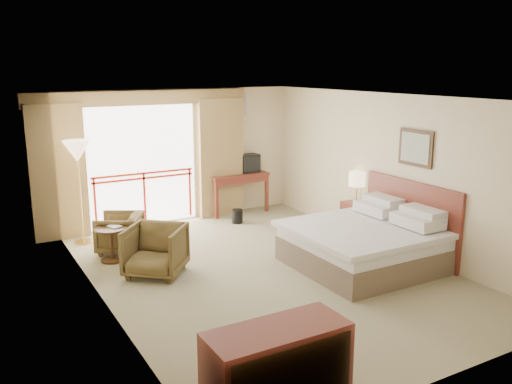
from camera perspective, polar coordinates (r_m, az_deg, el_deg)
floor at (r=8.62m, az=1.01°, el=-8.30°), size 7.00×7.00×0.00m
ceiling at (r=8.03m, az=1.08°, el=9.93°), size 7.00×7.00×0.00m
wall_back at (r=11.32m, az=-8.04°, el=3.86°), size 5.00×0.00×5.00m
wall_front at (r=5.62m, az=19.68°, el=-6.35°), size 5.00×0.00×5.00m
wall_left at (r=7.30m, az=-16.09°, el=-1.65°), size 0.00×7.00×7.00m
wall_right at (r=9.71m, az=13.85°, el=2.08°), size 0.00×7.00×7.00m
balcony_door at (r=11.06m, az=-11.83°, el=2.71°), size 2.40×0.00×2.40m
balcony_railing at (r=11.12m, az=-11.71°, el=0.73°), size 2.09×0.03×1.02m
curtain_left at (r=10.55m, az=-20.17°, el=1.96°), size 1.00×0.26×2.50m
curtain_right at (r=11.53m, az=-3.82°, el=3.64°), size 1.00×0.26×2.50m
valance at (r=10.81m, az=-12.00°, el=9.68°), size 4.40×0.22×0.28m
hvac_vent at (r=11.71m, az=-2.16°, el=9.22°), size 0.50×0.04×0.50m
bed at (r=8.87m, az=11.42°, el=-5.36°), size 2.13×2.06×0.97m
headboard at (r=9.43m, az=15.94°, el=-2.75°), size 0.06×2.10×1.30m
framed_art at (r=9.19m, az=16.45°, el=4.47°), size 0.04×0.72×0.60m
nightstand at (r=10.41m, az=10.62°, el=-2.85°), size 0.49×0.57×0.64m
table_lamp at (r=10.27m, az=10.62°, el=1.30°), size 0.32×0.32×0.56m
phone at (r=10.18m, az=11.03°, el=-1.12°), size 0.19×0.15×0.09m
desk at (r=11.89m, az=-2.23°, el=1.13°), size 1.33×0.64×0.87m
tv at (r=11.89m, az=-0.82°, el=3.06°), size 0.44×0.35×0.40m
coffee_maker at (r=11.62m, az=-3.65°, el=2.45°), size 0.14×0.14×0.26m
cup at (r=11.65m, az=-2.87°, el=2.11°), size 0.08×0.08×0.11m
wastebasket at (r=11.12m, az=-1.99°, el=-2.57°), size 0.27×0.27×0.28m
armchair_far at (r=9.77m, az=-14.07°, el=-6.07°), size 1.00×0.99×0.67m
armchair_near at (r=8.62m, az=-10.44°, el=-8.51°), size 1.19×1.19×0.78m
side_table at (r=9.21m, az=-15.00°, el=-4.77°), size 0.52×0.52×0.56m
book at (r=9.16m, az=-15.07°, el=-3.68°), size 0.23×0.26×0.02m
floor_lamp at (r=10.05m, az=-18.32°, el=3.69°), size 0.48×0.48×1.88m
dresser at (r=5.17m, az=2.27°, el=-18.50°), size 1.32×0.56×0.88m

